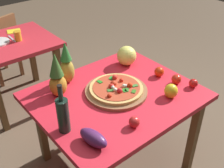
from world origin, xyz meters
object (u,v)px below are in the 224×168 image
object	(u,v)px
background_table	(13,53)
melon	(127,56)
pizza	(116,88)
tomato_by_bottle	(176,79)
display_table	(116,103)
pineapple_right	(57,77)
eggplant	(93,138)
drinking_glass_juice	(18,36)
knife_utensil	(12,39)
bell_pepper	(171,91)
tomato_beside_pepper	(134,122)
tomato_at_corner	(193,83)
dining_chair	(0,45)
wine_bottle	(63,114)
napkin_folded	(14,31)
pizza_board	(116,91)
pineapple_left	(67,65)
tomato_near_board	(159,72)

from	to	relation	value
background_table	melon	distance (m)	1.27
pizza	tomato_by_bottle	xyz separation A→B (m)	(0.44, -0.20, -0.00)
display_table	melon	distance (m)	0.49
pineapple_right	eggplant	bearing A→B (deg)	-99.76
display_table	drinking_glass_juice	distance (m)	1.37
display_table	melon	world-z (taller)	melon
pineapple_right	knife_utensil	distance (m)	1.19
pineapple_right	knife_utensil	world-z (taller)	pineapple_right
drinking_glass_juice	knife_utensil	bearing A→B (deg)	118.05
bell_pepper	tomato_beside_pepper	size ratio (longest dim) A/B	1.50
pizza	drinking_glass_juice	world-z (taller)	drinking_glass_juice
tomato_beside_pepper	tomato_at_corner	bearing A→B (deg)	3.31
dining_chair	tomato_beside_pepper	world-z (taller)	dining_chair
wine_bottle	bell_pepper	world-z (taller)	wine_bottle
melon	knife_utensil	distance (m)	1.28
napkin_folded	pizza_board	bearing A→B (deg)	-85.62
pizza_board	tomato_beside_pepper	world-z (taller)	tomato_beside_pepper
pineapple_left	display_table	bearing A→B (deg)	-63.43
eggplant	napkin_folded	world-z (taller)	eggplant
drinking_glass_juice	display_table	bearing A→B (deg)	-83.06
bell_pepper	pizza	bearing A→B (deg)	133.01
drinking_glass_juice	knife_utensil	distance (m)	0.10
pizza	pineapple_right	world-z (taller)	pineapple_right
display_table	pineapple_right	size ratio (longest dim) A/B	3.43
tomato_beside_pepper	knife_utensil	world-z (taller)	tomato_beside_pepper
display_table	melon	xyz separation A→B (m)	(0.36, 0.28, 0.17)
dining_chair	melon	world-z (taller)	melon
pineapple_right	eggplant	size ratio (longest dim) A/B	1.72
wine_bottle	pineapple_right	distance (m)	0.39
background_table	tomato_by_bottle	bearing A→B (deg)	-65.98
wine_bottle	eggplant	size ratio (longest dim) A/B	1.69
pizza_board	eggplant	distance (m)	0.54
drinking_glass_juice	pizza	bearing A→B (deg)	-82.33
background_table	melon	bearing A→B (deg)	-61.17
bell_pepper	pineapple_right	bearing A→B (deg)	138.89
pineapple_left	tomato_at_corner	xyz separation A→B (m)	(0.70, -0.67, -0.12)
tomato_beside_pepper	tomato_by_bottle	bearing A→B (deg)	14.44
pineapple_left	drinking_glass_juice	xyz separation A→B (m)	(0.02, 0.99, -0.10)
knife_utensil	dining_chair	bearing A→B (deg)	88.54
wine_bottle	tomato_near_board	size ratio (longest dim) A/B	4.28
knife_utensil	bell_pepper	bearing A→B (deg)	-72.71
background_table	pineapple_right	world-z (taller)	pineapple_right
display_table	pizza_board	xyz separation A→B (m)	(0.01, 0.01, 0.10)
background_table	pineapple_right	xyz separation A→B (m)	(-0.08, -1.12, 0.28)
dining_chair	pizza_board	distance (m)	2.01
tomato_beside_pepper	knife_utensil	size ratio (longest dim) A/B	0.40
pizza	drinking_glass_juice	distance (m)	1.36
pizza	eggplant	bearing A→B (deg)	-144.61
pineapple_left	eggplant	distance (m)	0.72
melon	tomato_by_bottle	distance (m)	0.49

